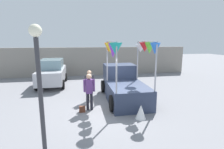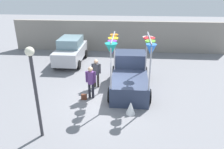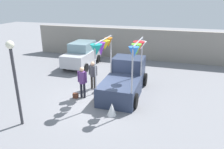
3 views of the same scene
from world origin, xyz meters
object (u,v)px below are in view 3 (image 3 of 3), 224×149
(vendor_truck, at_px, (125,77))
(street_lamp, at_px, (14,72))
(person_vendor, at_px, (93,73))
(folded_kite_bundle_white, at_px, (112,109))
(handbag, at_px, (76,96))
(parked_car, at_px, (82,54))
(person_customer, at_px, (82,79))

(vendor_truck, distance_m, street_lamp, 5.83)
(person_vendor, height_order, folded_kite_bundle_white, person_vendor)
(person_vendor, distance_m, folded_kite_bundle_white, 3.35)
(person_vendor, distance_m, handbag, 1.78)
(vendor_truck, distance_m, parked_car, 5.85)
(parked_car, height_order, person_customer, parked_car)
(handbag, distance_m, folded_kite_bundle_white, 2.65)
(handbag, xyz_separation_m, folded_kite_bundle_white, (2.39, -1.14, 0.16))
(vendor_truck, height_order, street_lamp, street_lamp)
(handbag, distance_m, street_lamp, 3.88)
(parked_car, height_order, folded_kite_bundle_white, parked_car)
(handbag, bearing_deg, person_customer, 29.74)
(person_vendor, relative_size, handbag, 5.95)
(vendor_truck, relative_size, street_lamp, 1.15)
(parked_car, height_order, handbag, parked_car)
(person_customer, bearing_deg, vendor_truck, 34.23)
(person_customer, distance_m, person_vendor, 1.29)
(street_lamp, height_order, folded_kite_bundle_white, street_lamp)
(person_vendor, bearing_deg, folded_kite_bundle_white, -53.33)
(folded_kite_bundle_white, bearing_deg, street_lamp, -152.15)
(parked_car, distance_m, person_customer, 5.76)
(parked_car, height_order, person_vendor, parked_car)
(parked_car, distance_m, folded_kite_bundle_white, 7.95)
(person_customer, height_order, person_vendor, person_customer)
(handbag, xyz_separation_m, street_lamp, (-1.08, -2.97, 2.25))
(person_vendor, bearing_deg, street_lamp, -108.82)
(vendor_truck, height_order, handbag, vendor_truck)
(vendor_truck, xyz_separation_m, street_lamp, (-3.40, -4.51, 1.45))
(parked_car, height_order, street_lamp, street_lamp)
(person_vendor, height_order, street_lamp, street_lamp)
(handbag, height_order, folded_kite_bundle_white, folded_kite_bundle_white)
(vendor_truck, relative_size, folded_kite_bundle_white, 6.96)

